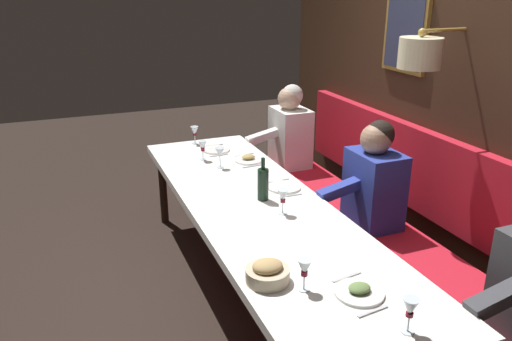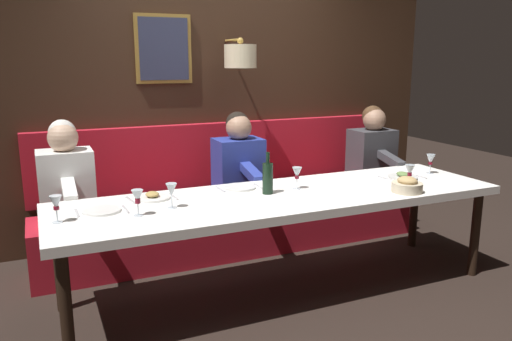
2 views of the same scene
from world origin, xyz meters
The scene contains 18 objects.
ground_plane centered at (0.00, 0.00, 0.00)m, with size 12.00×12.00×0.00m, color black.
dining_table centered at (0.00, 0.00, 0.68)m, with size 0.90×3.21×0.74m.
banquette_bench centered at (0.89, 0.00, 0.23)m, with size 0.52×3.41×0.45m, color red.
back_wall_panel centered at (1.46, 0.00, 1.36)m, with size 0.59×4.61×2.90m.
diner_near centered at (0.88, -0.01, 0.82)m, with size 0.60×0.40×0.79m.
diner_middle centered at (0.88, 1.39, 0.82)m, with size 0.60×0.40×0.79m.
place_setting_0 centered at (0.09, 1.24, 0.75)m, with size 0.24×0.31×0.01m.
place_setting_1 centered at (0.26, 0.88, 0.75)m, with size 0.24×0.32×0.05m.
place_setting_2 centered at (0.06, -1.10, 0.75)m, with size 0.24×0.33×0.05m.
place_setting_3 centered at (0.28, 0.22, 0.75)m, with size 0.24×0.31×0.01m.
wine_glass_0 centered at (0.09, -0.16, 0.86)m, with size 0.07×0.07×0.16m.
wine_glass_1 centered at (0.10, -1.42, 0.86)m, with size 0.07×0.07×0.16m.
wine_glass_2 centered at (-0.17, -0.97, 0.86)m, with size 0.07×0.07×0.16m.
wine_glass_3 centered at (-0.03, 1.50, 0.86)m, with size 0.07×0.07×0.16m.
wine_glass_4 centered at (-0.09, 1.04, 0.86)m, with size 0.07×0.07×0.16m.
wine_glass_5 centered at (-0.01, 0.81, 0.86)m, with size 0.07×0.07×0.16m.
wine_bottle centered at (0.06, 0.10, 0.86)m, with size 0.08×0.08×0.30m.
bread_bowl centered at (-0.30, -0.84, 0.79)m, with size 0.22×0.22×0.12m.
Camera 1 is at (-1.16, -2.82, 2.13)m, focal length 35.40 mm.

